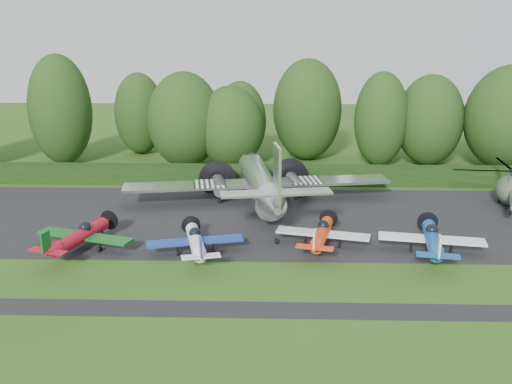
{
  "coord_description": "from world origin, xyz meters",
  "views": [
    {
      "loc": [
        -0.3,
        -36.35,
        16.6
      ],
      "look_at": [
        -1.57,
        9.93,
        2.5
      ],
      "focal_mm": 40.0,
      "sensor_mm": 36.0,
      "label": 1
    }
  ],
  "objects_px": {
    "helicopter": "(512,187)",
    "light_plane_orange": "(322,234)",
    "transport_plane": "(260,183)",
    "light_plane_red": "(80,236)",
    "light_plane_blue": "(432,239)",
    "light_plane_white": "(196,241)"
  },
  "relations": [
    {
      "from": "light_plane_orange",
      "to": "light_plane_white",
      "type": "bearing_deg",
      "value": 177.44
    },
    {
      "from": "light_plane_white",
      "to": "light_plane_blue",
      "type": "xyz_separation_m",
      "value": [
        17.22,
        0.64,
        0.1
      ]
    },
    {
      "from": "light_plane_red",
      "to": "light_plane_orange",
      "type": "relative_size",
      "value": 1.07
    },
    {
      "from": "transport_plane",
      "to": "light_plane_red",
      "type": "xyz_separation_m",
      "value": [
        -13.04,
        -10.91,
        -1.01
      ]
    },
    {
      "from": "light_plane_orange",
      "to": "light_plane_blue",
      "type": "relative_size",
      "value": 0.93
    },
    {
      "from": "light_plane_blue",
      "to": "light_plane_white",
      "type": "bearing_deg",
      "value": 172.63
    },
    {
      "from": "light_plane_orange",
      "to": "light_plane_blue",
      "type": "height_order",
      "value": "light_plane_blue"
    },
    {
      "from": "light_plane_orange",
      "to": "helicopter",
      "type": "height_order",
      "value": "helicopter"
    },
    {
      "from": "light_plane_orange",
      "to": "helicopter",
      "type": "bearing_deg",
      "value": 16.52
    },
    {
      "from": "light_plane_red",
      "to": "light_plane_orange",
      "type": "distance_m",
      "value": 17.97
    },
    {
      "from": "light_plane_red",
      "to": "light_plane_white",
      "type": "bearing_deg",
      "value": -21.16
    },
    {
      "from": "transport_plane",
      "to": "light_plane_red",
      "type": "height_order",
      "value": "transport_plane"
    },
    {
      "from": "light_plane_white",
      "to": "helicopter",
      "type": "xyz_separation_m",
      "value": [
        27.5,
        12.27,
        0.7
      ]
    },
    {
      "from": "transport_plane",
      "to": "light_plane_blue",
      "type": "relative_size",
      "value": 3.1
    },
    {
      "from": "light_plane_white",
      "to": "light_plane_orange",
      "type": "height_order",
      "value": "light_plane_orange"
    },
    {
      "from": "helicopter",
      "to": "light_plane_orange",
      "type": "bearing_deg",
      "value": -169.84
    },
    {
      "from": "light_plane_orange",
      "to": "helicopter",
      "type": "relative_size",
      "value": 0.6
    },
    {
      "from": "transport_plane",
      "to": "helicopter",
      "type": "xyz_separation_m",
      "value": [
        23.11,
        0.8,
        -0.4
      ]
    },
    {
      "from": "light_plane_blue",
      "to": "helicopter",
      "type": "bearing_deg",
      "value": 38.99
    },
    {
      "from": "light_plane_white",
      "to": "light_plane_blue",
      "type": "bearing_deg",
      "value": 15.53
    },
    {
      "from": "light_plane_white",
      "to": "light_plane_orange",
      "type": "relative_size",
      "value": 1.0
    },
    {
      "from": "light_plane_orange",
      "to": "light_plane_blue",
      "type": "bearing_deg",
      "value": -21.53
    }
  ]
}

